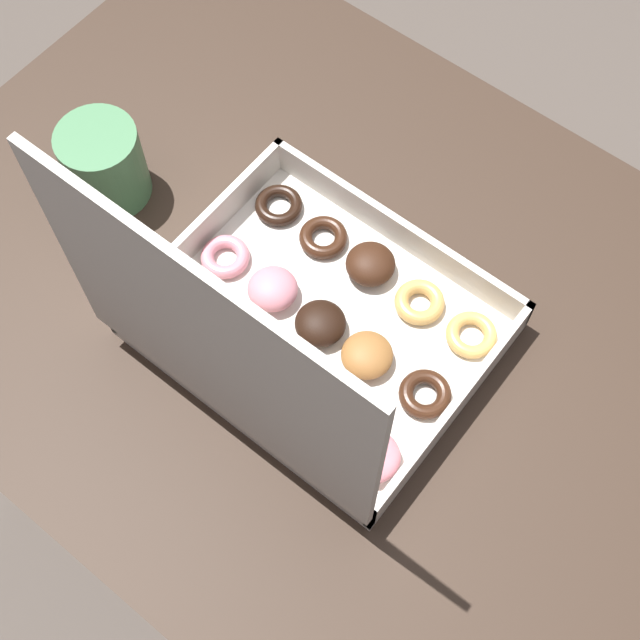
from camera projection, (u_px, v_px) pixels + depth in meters
The scene contains 4 objects.
ground_plane at pixel (323, 494), 1.64m from camera, with size 8.00×8.00×0.00m, color #564C44.
dining_table at pixel (325, 352), 1.07m from camera, with size 0.98×0.71×0.77m.
donut_box at pixel (293, 331), 0.86m from camera, with size 0.34×0.28×0.33m.
coffee_mug at pixel (104, 163), 0.97m from camera, with size 0.09×0.09×0.10m.
Camera 1 is at (-0.27, 0.35, 1.61)m, focal length 50.00 mm.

